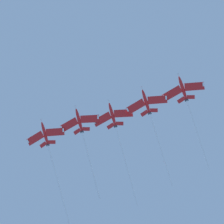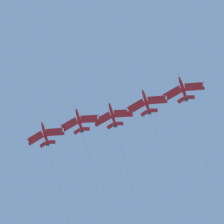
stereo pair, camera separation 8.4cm
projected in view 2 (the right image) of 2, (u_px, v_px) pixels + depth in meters
name	position (u px, v px, depth m)	size (l,w,h in m)	color
jet_far_left	(187.00, 103.00, 137.26)	(37.96, 24.45, 22.09)	red
jet_inner_left	(151.00, 116.00, 138.74)	(39.81, 25.28, 21.96)	red
jet_centre	(116.00, 130.00, 141.91)	(42.54, 27.64, 23.10)	red
jet_inner_right	(83.00, 137.00, 143.24)	(37.57, 25.13, 21.70)	red
jet_far_right	(50.00, 152.00, 144.57)	(43.22, 26.92, 25.00)	red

